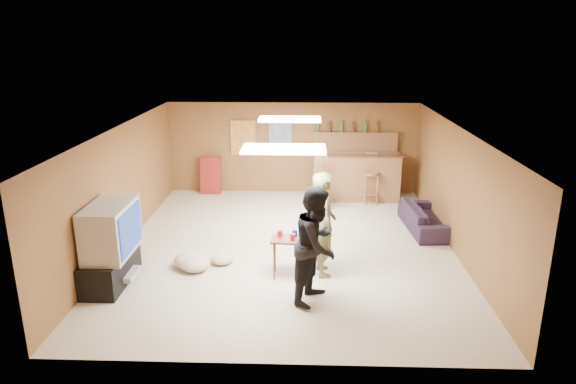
{
  "coord_description": "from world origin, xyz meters",
  "views": [
    {
      "loc": [
        0.31,
        -8.71,
        3.75
      ],
      "look_at": [
        0.0,
        0.2,
        1.0
      ],
      "focal_mm": 32.0,
      "sensor_mm": 36.0,
      "label": 1
    }
  ],
  "objects_px": {
    "bar_counter": "(356,177)",
    "sofa": "(425,218)",
    "tv_body": "(111,229)",
    "person_olive": "(323,224)",
    "person_black": "(317,245)",
    "tray_table": "(287,257)"
  },
  "relations": [
    {
      "from": "tv_body",
      "to": "person_black",
      "type": "height_order",
      "value": "person_black"
    },
    {
      "from": "sofa",
      "to": "bar_counter",
      "type": "bearing_deg",
      "value": 27.57
    },
    {
      "from": "person_olive",
      "to": "tray_table",
      "type": "xyz_separation_m",
      "value": [
        -0.58,
        -0.11,
        -0.53
      ]
    },
    {
      "from": "sofa",
      "to": "tray_table",
      "type": "bearing_deg",
      "value": 124.93
    },
    {
      "from": "bar_counter",
      "to": "sofa",
      "type": "bearing_deg",
      "value": -58.49
    },
    {
      "from": "bar_counter",
      "to": "tv_body",
      "type": "bearing_deg",
      "value": -133.0
    },
    {
      "from": "tv_body",
      "to": "tray_table",
      "type": "bearing_deg",
      "value": 7.26
    },
    {
      "from": "bar_counter",
      "to": "person_olive",
      "type": "xyz_separation_m",
      "value": [
        -0.89,
        -3.99,
        0.31
      ]
    },
    {
      "from": "tv_body",
      "to": "bar_counter",
      "type": "distance_m",
      "value": 6.09
    },
    {
      "from": "person_black",
      "to": "tray_table",
      "type": "distance_m",
      "value": 1.03
    },
    {
      "from": "person_olive",
      "to": "sofa",
      "type": "height_order",
      "value": "person_olive"
    },
    {
      "from": "person_olive",
      "to": "person_black",
      "type": "relative_size",
      "value": 0.99
    },
    {
      "from": "person_black",
      "to": "sofa",
      "type": "relative_size",
      "value": 1.02
    },
    {
      "from": "person_olive",
      "to": "person_black",
      "type": "xyz_separation_m",
      "value": [
        -0.12,
        -0.86,
        0.01
      ]
    },
    {
      "from": "person_olive",
      "to": "sofa",
      "type": "xyz_separation_m",
      "value": [
        2.09,
        2.04,
        -0.61
      ]
    },
    {
      "from": "bar_counter",
      "to": "person_olive",
      "type": "distance_m",
      "value": 4.1
    },
    {
      "from": "tv_body",
      "to": "sofa",
      "type": "bearing_deg",
      "value": 24.98
    },
    {
      "from": "bar_counter",
      "to": "person_olive",
      "type": "bearing_deg",
      "value": -102.6
    },
    {
      "from": "person_black",
      "to": "person_olive",
      "type": "bearing_deg",
      "value": 16.65
    },
    {
      "from": "sofa",
      "to": "tray_table",
      "type": "relative_size",
      "value": 2.62
    },
    {
      "from": "person_black",
      "to": "sofa",
      "type": "xyz_separation_m",
      "value": [
        2.21,
        2.9,
        -0.62
      ]
    },
    {
      "from": "person_olive",
      "to": "tray_table",
      "type": "height_order",
      "value": "person_olive"
    }
  ]
}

